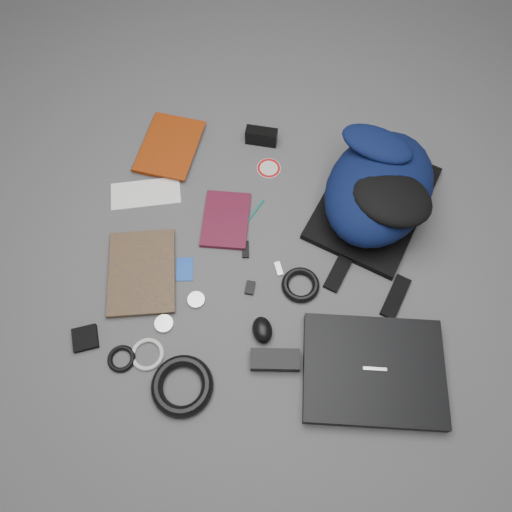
# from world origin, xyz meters

# --- Properties ---
(ground) EXTENTS (4.00, 4.00, 0.00)m
(ground) POSITION_xyz_m (0.00, 0.00, 0.00)
(ground) COLOR #4F4F51
(ground) RESTS_ON ground
(backpack) EXTENTS (0.50, 0.60, 0.21)m
(backpack) POSITION_xyz_m (0.36, 0.27, 0.11)
(backpack) COLOR black
(backpack) RESTS_ON ground
(laptop) EXTENTS (0.43, 0.35, 0.04)m
(laptop) POSITION_xyz_m (0.39, -0.31, 0.02)
(laptop) COLOR black
(laptop) RESTS_ON ground
(textbook_red) EXTENTS (0.22, 0.28, 0.03)m
(textbook_red) POSITION_xyz_m (-0.48, 0.39, 0.01)
(textbook_red) COLOR maroon
(textbook_red) RESTS_ON ground
(comic_book) EXTENTS (0.27, 0.33, 0.02)m
(comic_book) POSITION_xyz_m (-0.45, -0.14, 0.01)
(comic_book) COLOR #9F700B
(comic_book) RESTS_ON ground
(envelope) EXTENTS (0.26, 0.17, 0.00)m
(envelope) POSITION_xyz_m (-0.42, 0.19, 0.00)
(envelope) COLOR white
(envelope) RESTS_ON ground
(dvd_case) EXTENTS (0.17, 0.22, 0.02)m
(dvd_case) POSITION_xyz_m (-0.12, 0.12, 0.01)
(dvd_case) COLOR #420C1C
(dvd_case) RESTS_ON ground
(compact_camera) EXTENTS (0.11, 0.04, 0.06)m
(compact_camera) POSITION_xyz_m (-0.06, 0.47, 0.03)
(compact_camera) COLOR black
(compact_camera) RESTS_ON ground
(sticker_disc) EXTENTS (0.11, 0.11, 0.00)m
(sticker_disc) POSITION_xyz_m (-0.01, 0.36, 0.00)
(sticker_disc) COLOR silver
(sticker_disc) RESTS_ON ground
(pen_teal) EXTENTS (0.05, 0.11, 0.01)m
(pen_teal) POSITION_xyz_m (-0.03, 0.17, 0.00)
(pen_teal) COLOR #0C7367
(pen_teal) RESTS_ON ground
(pen_red) EXTENTS (0.06, 0.13, 0.01)m
(pen_red) POSITION_xyz_m (0.17, 0.18, 0.00)
(pen_red) COLOR red
(pen_red) RESTS_ON ground
(id_badge) EXTENTS (0.07, 0.09, 0.00)m
(id_badge) POSITION_xyz_m (-0.22, -0.07, 0.00)
(id_badge) COLOR blue
(id_badge) RESTS_ON ground
(usb_black) EXTENTS (0.03, 0.06, 0.01)m
(usb_black) POSITION_xyz_m (-0.04, 0.03, 0.01)
(usb_black) COLOR black
(usb_black) RESTS_ON ground
(usb_silver) EXTENTS (0.04, 0.05, 0.01)m
(usb_silver) POSITION_xyz_m (0.08, -0.03, 0.00)
(usb_silver) COLOR silver
(usb_silver) RESTS_ON ground
(key_fob) EXTENTS (0.03, 0.04, 0.01)m
(key_fob) POSITION_xyz_m (-0.00, -0.11, 0.01)
(key_fob) COLOR black
(key_fob) RESTS_ON ground
(mouse) EXTENTS (0.08, 0.10, 0.04)m
(mouse) POSITION_xyz_m (0.06, -0.24, 0.02)
(mouse) COLOR black
(mouse) RESTS_ON ground
(headphone_left) EXTENTS (0.07, 0.07, 0.01)m
(headphone_left) POSITION_xyz_m (-0.16, -0.17, 0.01)
(headphone_left) COLOR #BBBCBE
(headphone_left) RESTS_ON ground
(headphone_right) EXTENTS (0.07, 0.07, 0.01)m
(headphone_right) POSITION_xyz_m (-0.24, -0.26, 0.01)
(headphone_right) COLOR silver
(headphone_right) RESTS_ON ground
(cable_coil) EXTENTS (0.16, 0.16, 0.02)m
(cable_coil) POSITION_xyz_m (0.15, -0.07, 0.01)
(cable_coil) COLOR black
(cable_coil) RESTS_ON ground
(power_brick) EXTENTS (0.15, 0.08, 0.04)m
(power_brick) POSITION_xyz_m (0.11, -0.32, 0.02)
(power_brick) COLOR black
(power_brick) RESTS_ON ground
(power_cord_coil) EXTENTS (0.22, 0.22, 0.03)m
(power_cord_coil) POSITION_xyz_m (-0.14, -0.44, 0.02)
(power_cord_coil) COLOR black
(power_cord_coil) RESTS_ON ground
(pouch) EXTENTS (0.10, 0.10, 0.02)m
(pouch) POSITION_xyz_m (-0.46, -0.35, 0.01)
(pouch) COLOR black
(pouch) RESTS_ON ground
(earbud_coil) EXTENTS (0.09, 0.09, 0.02)m
(earbud_coil) POSITION_xyz_m (-0.34, -0.39, 0.01)
(earbud_coil) COLOR black
(earbud_coil) RESTS_ON ground
(white_cable_coil) EXTENTS (0.12, 0.12, 0.01)m
(white_cable_coil) POSITION_xyz_m (-0.27, -0.36, 0.01)
(white_cable_coil) COLOR silver
(white_cable_coil) RESTS_ON ground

